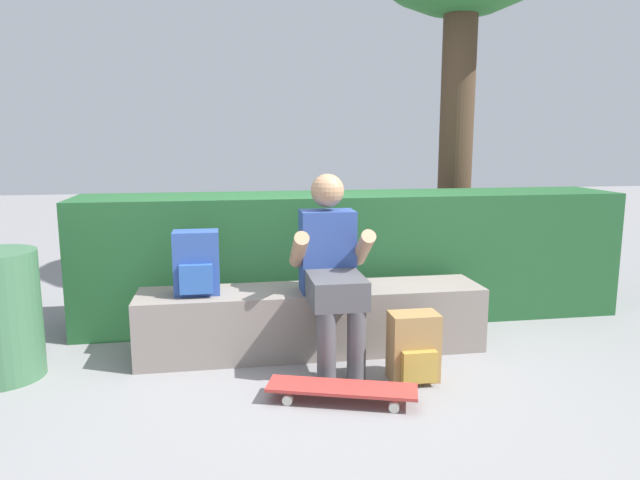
{
  "coord_description": "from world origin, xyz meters",
  "views": [
    {
      "loc": [
        -0.56,
        -3.39,
        1.39
      ],
      "look_at": [
        0.05,
        0.27,
        0.74
      ],
      "focal_mm": 32.74,
      "sensor_mm": 36.0,
      "label": 1
    }
  ],
  "objects_px": {
    "skateboard_near_person": "(342,389)",
    "backpack_on_ground": "(414,348)",
    "person_skater": "(331,264)",
    "backpack_on_bench": "(196,264)",
    "bench_main": "(313,320)"
  },
  "relations": [
    {
      "from": "skateboard_near_person",
      "to": "backpack_on_ground",
      "type": "bearing_deg",
      "value": 25.15
    },
    {
      "from": "person_skater",
      "to": "backpack_on_ground",
      "type": "bearing_deg",
      "value": -39.87
    },
    {
      "from": "skateboard_near_person",
      "to": "person_skater",
      "type": "bearing_deg",
      "value": 85.24
    },
    {
      "from": "person_skater",
      "to": "backpack_on_bench",
      "type": "relative_size",
      "value": 2.94
    },
    {
      "from": "bench_main",
      "to": "skateboard_near_person",
      "type": "bearing_deg",
      "value": -87.29
    },
    {
      "from": "skateboard_near_person",
      "to": "backpack_on_ground",
      "type": "relative_size",
      "value": 2.06
    },
    {
      "from": "backpack_on_bench",
      "to": "person_skater",
      "type": "bearing_deg",
      "value": -13.76
    },
    {
      "from": "person_skater",
      "to": "skateboard_near_person",
      "type": "relative_size",
      "value": 1.43
    },
    {
      "from": "bench_main",
      "to": "backpack_on_bench",
      "type": "relative_size",
      "value": 5.62
    },
    {
      "from": "backpack_on_bench",
      "to": "backpack_on_ground",
      "type": "height_order",
      "value": "backpack_on_bench"
    },
    {
      "from": "backpack_on_bench",
      "to": "backpack_on_ground",
      "type": "xyz_separation_m",
      "value": [
        1.24,
        -0.55,
        -0.43
      ]
    },
    {
      "from": "person_skater",
      "to": "backpack_on_bench",
      "type": "distance_m",
      "value": 0.85
    },
    {
      "from": "person_skater",
      "to": "backpack_on_ground",
      "type": "distance_m",
      "value": 0.7
    },
    {
      "from": "backpack_on_bench",
      "to": "skateboard_near_person",
      "type": "bearing_deg",
      "value": -45.08
    },
    {
      "from": "person_skater",
      "to": "skateboard_near_person",
      "type": "bearing_deg",
      "value": -94.76
    }
  ]
}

